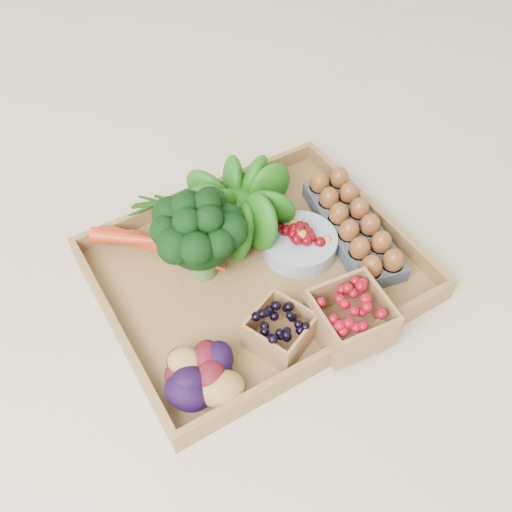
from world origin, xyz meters
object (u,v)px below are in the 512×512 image
broccoli (201,249)px  egg_carton (352,229)px  tray (256,274)px  cherry_bowl (300,244)px

broccoli → egg_carton: broccoli is taller
tray → egg_carton: size_ratio=2.01×
broccoli → tray: bearing=-31.2°
cherry_bowl → egg_carton: bearing=-10.4°
broccoli → cherry_bowl: size_ratio=1.18×
tray → broccoli: bearing=148.8°
cherry_bowl → egg_carton: 0.11m
broccoli → cherry_bowl: 0.19m
broccoli → cherry_bowl: bearing=-15.1°
broccoli → cherry_bowl: broccoli is taller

